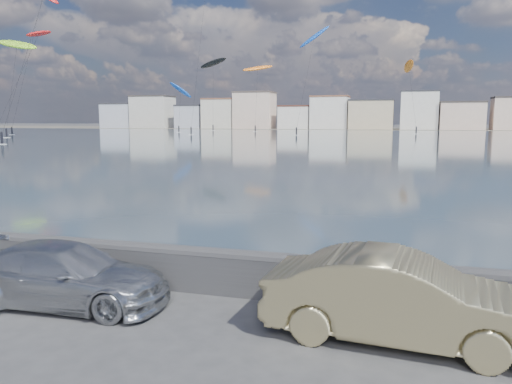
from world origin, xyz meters
TOP-DOWN VIEW (x-y plane):
  - ground at (0.00, 0.00)m, footprint 700.00×700.00m
  - bay_water at (0.00, 91.50)m, footprint 500.00×177.00m
  - far_shore_strip at (0.00, 200.00)m, footprint 500.00×60.00m
  - seawall at (0.00, 2.70)m, footprint 400.00×0.36m
  - far_buildings at (1.31, 186.00)m, footprint 240.79×13.26m
  - car_silver at (-2.46, 1.16)m, footprint 4.66×2.12m
  - car_champagne at (4.47, 1.27)m, footprint 4.97×2.05m
  - kitesurfer_2 at (-16.86, 118.81)m, footprint 8.29×9.42m
  - kitesurfer_3 at (-60.44, 135.16)m, footprint 6.75×11.36m
  - kitesurfer_4 at (6.27, 144.85)m, footprint 4.72×20.21m
  - kitesurfer_5 at (-57.76, 156.38)m, footprint 11.11×9.18m
  - kitesurfer_6 at (-75.59, 91.72)m, footprint 4.30×19.18m
  - kitesurfer_11 at (-77.36, 86.70)m, footprint 10.92×9.66m
  - kitesurfer_13 at (-39.88, 149.05)m, footprint 9.92×13.80m

SIDE VIEW (x-z plane):
  - ground at x=0.00m, z-range 0.00..0.00m
  - bay_water at x=0.00m, z-range 0.01..0.01m
  - far_shore_strip at x=0.00m, z-range 0.01..0.01m
  - seawall at x=0.00m, z-range 0.04..1.12m
  - car_silver at x=-2.46m, z-range 0.00..1.32m
  - car_champagne at x=4.47m, z-range 0.00..1.60m
  - far_buildings at x=1.31m, z-range -1.27..13.33m
  - kitesurfer_3 at x=-60.44m, z-range 4.73..20.11m
  - kitesurfer_4 at x=6.27m, z-range 8.23..28.86m
  - kitesurfer_13 at x=-39.88m, z-range 8.91..30.57m
  - kitesurfer_11 at x=-77.36m, z-range 8.85..31.07m
  - kitesurfer_5 at x=-57.76m, z-range 10.04..35.17m
  - kitesurfer_6 at x=-75.59m, z-range 10.42..35.48m
  - kitesurfer_2 at x=-16.86m, z-range 10.06..37.22m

